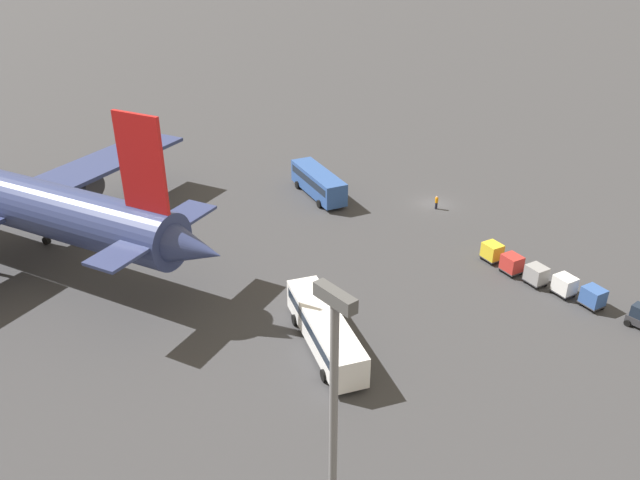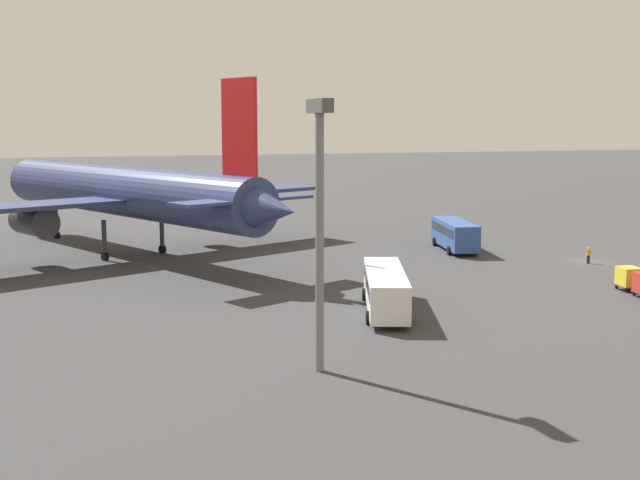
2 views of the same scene
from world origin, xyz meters
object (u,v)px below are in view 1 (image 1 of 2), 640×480
(worker_person, at_px, (436,202))
(cargo_cart_white, at_px, (565,285))
(shuttle_bus_far, at_px, (325,329))
(cargo_cart_red, at_px, (512,263))
(cargo_cart_yellow, at_px, (492,251))
(cargo_cart_blue, at_px, (593,297))
(baggage_tug, at_px, (640,318))
(cargo_cart_grey, at_px, (536,274))
(shuttle_bus_near, at_px, (318,181))

(worker_person, distance_m, cargo_cart_white, 21.87)
(shuttle_bus_far, relative_size, cargo_cart_red, 5.81)
(cargo_cart_white, xyz_separation_m, cargo_cart_yellow, (8.55, -0.12, 0.00))
(shuttle_bus_far, bearing_deg, cargo_cart_red, -76.15)
(cargo_cart_blue, bearing_deg, cargo_cart_yellow, 0.19)
(shuttle_bus_far, distance_m, worker_person, 31.48)
(worker_person, xyz_separation_m, cargo_cart_white, (-21.11, 5.69, 0.32))
(cargo_cart_yellow, bearing_deg, shuttle_bus_far, 90.42)
(cargo_cart_blue, xyz_separation_m, cargo_cart_white, (2.85, 0.16, 0.00))
(baggage_tug, relative_size, cargo_cart_grey, 1.06)
(shuttle_bus_far, bearing_deg, cargo_cart_yellow, -68.97)
(cargo_cart_blue, bearing_deg, worker_person, -13.00)
(cargo_cart_blue, xyz_separation_m, cargo_cart_yellow, (11.40, 0.04, 0.00))
(shuttle_bus_near, bearing_deg, baggage_tug, -160.90)
(cargo_cart_blue, distance_m, cargo_cart_grey, 5.73)
(shuttle_bus_far, distance_m, cargo_cart_red, 22.80)
(shuttle_bus_near, xyz_separation_m, cargo_cart_grey, (-30.80, -2.71, -0.81))
(cargo_cart_red, bearing_deg, shuttle_bus_near, 5.45)
(cargo_cart_yellow, bearing_deg, baggage_tug, -178.31)
(cargo_cart_grey, bearing_deg, worker_person, -18.45)
(shuttle_bus_near, relative_size, cargo_cart_blue, 5.06)
(cargo_cart_grey, xyz_separation_m, cargo_cart_red, (2.85, 0.04, 0.00))
(baggage_tug, xyz_separation_m, cargo_cart_blue, (4.32, 0.42, 0.25))
(cargo_cart_white, bearing_deg, cargo_cart_yellow, -0.80)
(cargo_cart_grey, distance_m, cargo_cart_yellow, 5.72)
(baggage_tug, distance_m, cargo_cart_grey, 10.07)
(cargo_cart_white, height_order, cargo_cart_yellow, same)
(worker_person, height_order, cargo_cart_red, cargo_cart_red)
(worker_person, distance_m, cargo_cart_yellow, 13.75)
(shuttle_bus_far, relative_size, cargo_cart_grey, 5.81)
(shuttle_bus_near, height_order, cargo_cart_red, shuttle_bus_near)
(shuttle_bus_far, height_order, cargo_cart_white, shuttle_bus_far)
(baggage_tug, bearing_deg, shuttle_bus_near, 5.17)
(shuttle_bus_far, bearing_deg, baggage_tug, -102.70)
(shuttle_bus_far, xyz_separation_m, cargo_cart_yellow, (0.17, -23.20, -0.73))
(cargo_cart_blue, bearing_deg, cargo_cart_white, 3.18)
(shuttle_bus_far, xyz_separation_m, cargo_cart_white, (-8.38, -23.08, -0.73))
(cargo_cart_red, bearing_deg, cargo_cart_blue, -175.96)
(shuttle_bus_far, distance_m, cargo_cart_blue, 25.81)
(shuttle_bus_near, distance_m, cargo_cart_red, 28.09)
(cargo_cart_white, bearing_deg, shuttle_bus_near, 5.29)
(worker_person, xyz_separation_m, cargo_cart_grey, (-18.26, 6.09, 0.32))
(cargo_cart_grey, bearing_deg, shuttle_bus_near, 5.03)
(cargo_cart_blue, xyz_separation_m, cargo_cart_red, (8.55, 0.60, 0.00))
(shuttle_bus_far, height_order, cargo_cart_grey, shuttle_bus_far)
(shuttle_bus_near, height_order, cargo_cart_grey, shuttle_bus_near)
(worker_person, bearing_deg, baggage_tug, 169.76)
(baggage_tug, distance_m, cargo_cart_blue, 4.34)
(shuttle_bus_near, bearing_deg, cargo_cart_red, -160.62)
(baggage_tug, height_order, cargo_cart_grey, baggage_tug)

